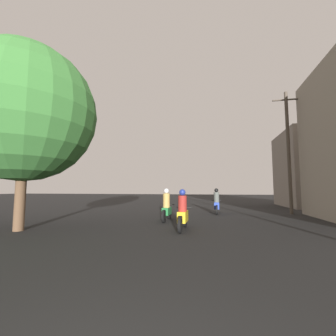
# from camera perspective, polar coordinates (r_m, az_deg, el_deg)

# --- Properties ---
(motorcycle_yellow) EXTENTS (0.60, 1.89, 1.50)m
(motorcycle_yellow) POSITION_cam_1_polar(r_m,az_deg,el_deg) (8.50, 3.76, -11.47)
(motorcycle_yellow) COLOR black
(motorcycle_yellow) RESTS_ON ground_plane
(motorcycle_green) EXTENTS (0.60, 1.85, 1.53)m
(motorcycle_green) POSITION_cam_1_polar(r_m,az_deg,el_deg) (10.84, -0.35, -10.09)
(motorcycle_green) COLOR black
(motorcycle_green) RESTS_ON ground_plane
(motorcycle_blue) EXTENTS (0.60, 1.88, 1.54)m
(motorcycle_blue) POSITION_cam_1_polar(r_m,az_deg,el_deg) (14.24, 12.23, -8.76)
(motorcycle_blue) COLOR black
(motorcycle_blue) RESTS_ON ground_plane
(building_right_far) EXTENTS (4.70, 6.36, 6.37)m
(building_right_far) POSITION_cam_1_polar(r_m,az_deg,el_deg) (22.65, 32.70, -0.22)
(building_right_far) COLOR gray
(building_right_far) RESTS_ON ground_plane
(utility_pole_far) EXTENTS (1.60, 0.20, 7.60)m
(utility_pole_far) POSITION_cam_1_polar(r_m,az_deg,el_deg) (15.75, 28.27, 4.30)
(utility_pole_far) COLOR #4C4238
(utility_pole_far) RESTS_ON ground_plane
(street_tree) EXTENTS (5.20, 5.20, 6.99)m
(street_tree) POSITION_cam_1_polar(r_m,az_deg,el_deg) (10.31, -32.50, 11.68)
(street_tree) COLOR brown
(street_tree) RESTS_ON ground_plane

